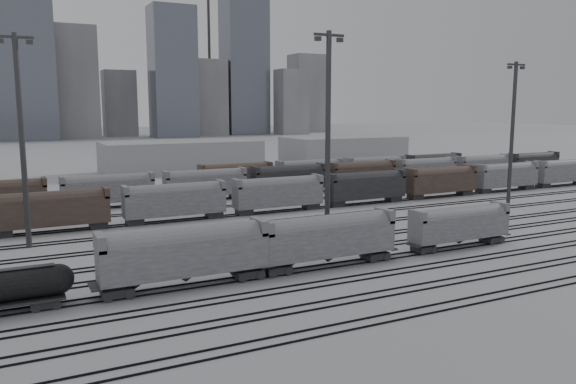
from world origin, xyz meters
name	(u,v)px	position (x,y,z in m)	size (l,w,h in m)	color
ground	(342,268)	(0.00, 0.00, 0.00)	(900.00, 900.00, 0.00)	silver
tracks	(272,234)	(0.00, 17.50, 0.08)	(220.00, 71.50, 0.16)	black
hopper_car_a	(185,251)	(-16.56, 1.00, 3.50)	(15.85, 3.15, 5.67)	black
hopper_car_b	(328,236)	(-1.09, 1.00, 3.36)	(15.21, 3.02, 5.44)	black
hopper_car_c	(460,223)	(17.25, 1.00, 3.01)	(13.64, 2.71, 4.88)	black
light_mast_b	(22,136)	(-29.12, 24.26, 13.37)	(4.03, 0.65, 25.21)	#343437
light_mast_c	(328,131)	(5.34, 12.08, 13.80)	(4.16, 0.67, 26.02)	#343437
light_mast_d	(512,131)	(45.70, 19.24, 12.87)	(3.88, 0.62, 24.26)	#343437
bg_string_near	(278,195)	(8.00, 32.00, 2.80)	(151.00, 3.00, 5.60)	gray
bg_string_mid	(289,180)	(18.00, 48.00, 2.80)	(151.00, 3.00, 5.60)	black
bg_string_far	(343,171)	(35.50, 56.00, 2.80)	(66.00, 3.00, 5.60)	brown
warehouse_mid	(181,157)	(10.00, 95.00, 4.00)	(40.00, 18.00, 8.00)	#9F9FA1
warehouse_right	(343,150)	(60.00, 95.00, 4.00)	(35.00, 18.00, 8.00)	#9F9FA1
skyline	(86,74)	(10.84, 280.00, 34.73)	(316.00, 22.40, 95.00)	#969698
crane_left	(2,33)	(-28.74, 305.00, 57.39)	(42.00, 1.80, 100.00)	#343437
crane_right	(211,44)	(91.26, 305.00, 57.39)	(42.00, 1.80, 100.00)	#343437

